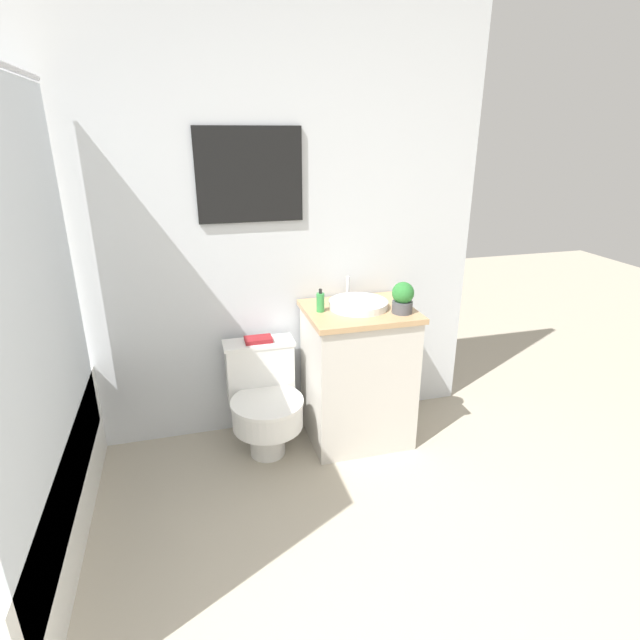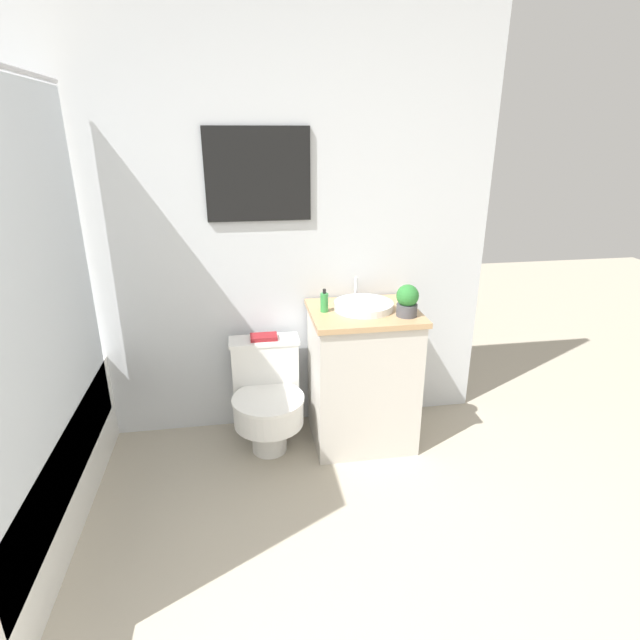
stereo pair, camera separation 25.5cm
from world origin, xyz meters
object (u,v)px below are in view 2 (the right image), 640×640
toilet (267,396)px  soap_bottle (324,302)px  sink (363,305)px  potted_plant (407,300)px  book_on_tank (264,337)px

toilet → soap_bottle: size_ratio=4.83×
toilet → sink: sink is taller
toilet → potted_plant: (0.76, -0.13, 0.58)m
sink → book_on_tank: size_ratio=2.37×
potted_plant → soap_bottle: bearing=162.2°
toilet → soap_bottle: bearing=0.7°
soap_bottle → potted_plant: potted_plant is taller
toilet → soap_bottle: 0.64m
potted_plant → sink: bearing=144.5°
toilet → book_on_tank: 0.34m
sink → potted_plant: bearing=-35.5°
toilet → soap_bottle: (0.33, 0.00, 0.55)m
sink → soap_bottle: (-0.22, -0.01, 0.03)m
book_on_tank → toilet: bearing=-90.0°
sink → soap_bottle: same height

